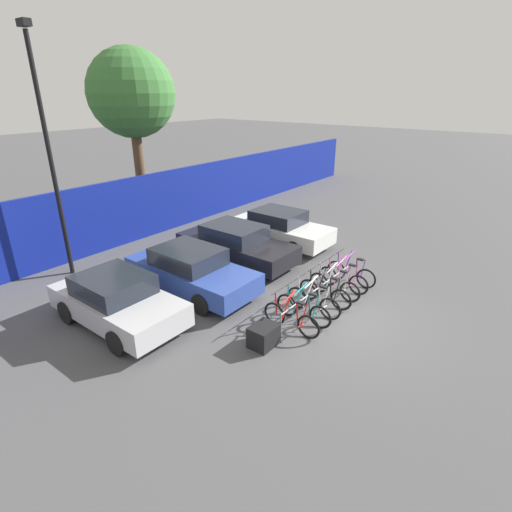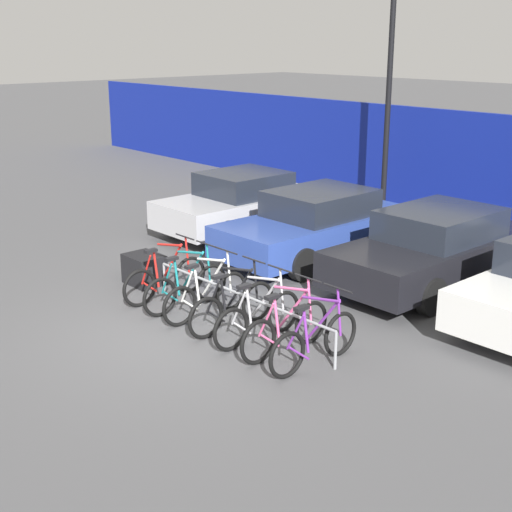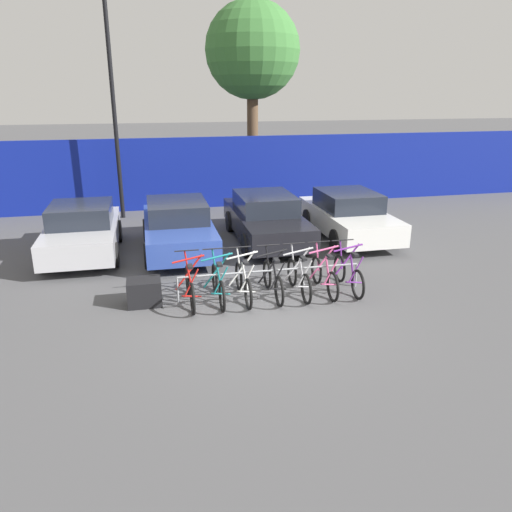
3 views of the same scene
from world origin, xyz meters
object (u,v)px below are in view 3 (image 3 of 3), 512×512
Objects in this scene: bicycle_black at (273,280)px; car_white at (348,215)px; tree_behind_hoarding at (252,52)px; bicycle_silver at (299,278)px; car_black at (266,218)px; bicycle_pink at (324,276)px; lamp_post at (112,92)px; bicycle_teal at (218,285)px; bike_rack at (270,273)px; bicycle_white at (243,283)px; cargo_crate at (144,292)px; car_silver at (82,231)px; bicycle_red at (190,287)px; bicycle_purple at (348,274)px; car_blue at (178,227)px.

car_white is at bearing 47.17° from bicycle_black.
bicycle_silver is at bearing -96.85° from tree_behind_hoarding.
bicycle_black is 0.23× the size of tree_behind_hoarding.
car_black is at bearing 89.54° from bicycle_silver.
car_white is (2.52, -0.18, -0.00)m from car_black.
bicycle_pink is 9.95m from lamp_post.
bicycle_teal is at bearing -105.95° from tree_behind_hoarding.
tree_behind_hoarding is (1.88, 10.77, 5.30)m from bicycle_black.
bicycle_white is at bearing -166.73° from bike_rack.
lamp_post is 10.96× the size of cargo_crate.
bicycle_teal is 0.38× the size of car_black.
car_white reaches higher than bicycle_black.
lamp_post is at bearing 118.79° from bicycle_pink.
bike_rack is at bearing 10.72° from bicycle_teal.
bicycle_pink is at bearing -2.70° from cargo_crate.
car_white is at bearing 31.67° from cargo_crate.
bicycle_pink is (1.20, -0.15, -0.11)m from bike_rack.
bicycle_pink reaches higher than cargo_crate.
car_silver is at bearing 143.57° from bicycle_pink.
car_black is (-0.34, 4.12, 0.31)m from bicycle_pink.
tree_behind_hoarding is (6.18, 6.88, 4.99)m from car_silver.
bicycle_red and bicycle_black have the same top height.
bike_rack is at bearing 169.34° from bicycle_silver.
bike_rack is at bearing -131.71° from car_white.
bicycle_purple is at bearing -90.74° from tree_behind_hoarding.
bicycle_red is 1.14m from bicycle_white.
bicycle_red is at bearing -90.57° from car_blue.
bicycle_silver is 4.14m from car_black.
tree_behind_hoarding is (-1.47, 6.84, 4.99)m from car_white.
car_silver is (-4.27, 3.74, 0.20)m from bike_rack.
bicycle_teal is 1.00× the size of bicycle_pink.
bicycle_black is (0.02, -0.15, -0.11)m from bike_rack.
bicycle_black is at bearing -66.94° from lamp_post.
bicycle_pink is 0.39× the size of car_blue.
bicycle_silver is at bearing -177.98° from bicycle_purple.
car_silver is at bearing 138.80° from bike_rack.
bicycle_red is 1.00× the size of bicycle_purple.
car_black is at bearing 60.87° from bicycle_red.
bicycle_black is 1.74m from bicycle_purple.
bicycle_black is (1.79, 0.00, 0.00)m from bicycle_red.
cargo_crate is at bearing 179.83° from bicycle_silver.
car_white is 0.55× the size of lamp_post.
car_white reaches higher than bicycle_teal.
bicycle_teal is 3.79m from car_blue.
cargo_crate is at bearing 179.66° from bicycle_purple.
bicycle_red is 0.38× the size of car_black.
bicycle_silver is at bearing -63.46° from lamp_post.
bicycle_red is 8.99m from lamp_post.
bicycle_white is (0.54, 0.00, 0.00)m from bicycle_teal.
car_white reaches higher than bicycle_silver.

